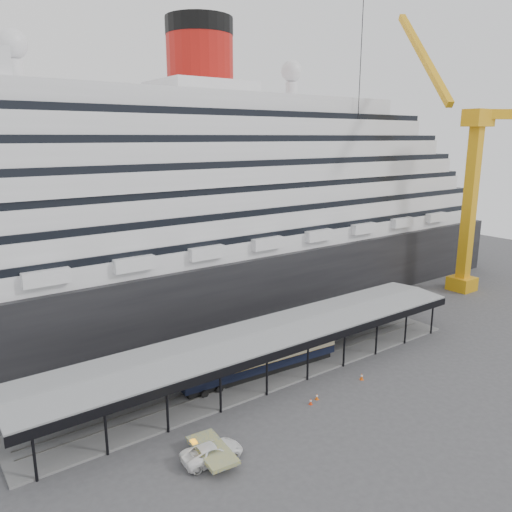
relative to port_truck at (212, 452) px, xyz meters
name	(u,v)px	position (x,y,z in m)	size (l,w,h in m)	color
ground	(293,390)	(13.27, 5.05, -0.74)	(200.00, 200.00, 0.00)	#3C3C3F
cruise_ship	(157,194)	(13.32, 37.05, 17.61)	(130.00, 30.00, 43.90)	black
platform_canopy	(265,354)	(13.27, 10.05, 1.62)	(56.00, 9.18, 5.30)	slate
crane_yellow	(466,178)	(60.34, 15.59, 19.21)	(23.83, 18.78, 47.60)	orange
port_truck	(212,452)	(0.00, 0.00, 0.00)	(2.47, 5.35, 1.49)	white
pullman_carriage	(261,355)	(12.63, 10.05, 1.67)	(20.20, 3.85, 19.71)	black
traffic_cone_left	(311,401)	(12.85, 1.76, -0.41)	(0.40, 0.40, 0.67)	red
traffic_cone_mid	(317,396)	(14.06, 2.11, -0.40)	(0.41, 0.41, 0.69)	#E3590C
traffic_cone_right	(362,376)	(21.15, 2.34, -0.34)	(0.55, 0.55, 0.81)	#D7510B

